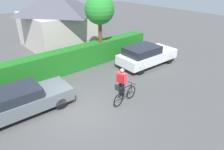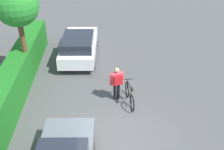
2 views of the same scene
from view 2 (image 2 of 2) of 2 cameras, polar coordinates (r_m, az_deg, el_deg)
The scene contains 5 objects.
ground_plane at distance 10.01m, azimuth 0.09°, elevation -13.34°, with size 60.00×60.00×0.00m, color #4D4D4D.
parked_car_far at distance 14.90m, azimuth -7.02°, elevation 6.26°, with size 4.34×1.98×1.44m.
bicycle at distance 11.43m, azimuth 3.76°, elevation -4.33°, with size 1.66×0.50×0.94m.
person_rider at distance 11.27m, azimuth 1.07°, elevation -1.32°, with size 0.45×0.62×1.58m.
tree_kerbside at distance 12.31m, azimuth -19.68°, elevation 13.72°, with size 1.91×1.91×4.68m.
Camera 2 is at (-7.09, 0.32, 7.06)m, focal length 42.92 mm.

